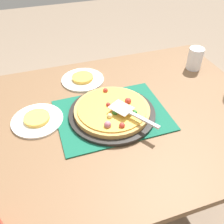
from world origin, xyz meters
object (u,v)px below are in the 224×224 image
plate_far_right (83,80)px  cup_corner (195,59)px  plate_near_left (37,120)px  pizza_server (130,113)px  pizza (112,110)px  served_slice_left (37,118)px  pizza_pan (112,113)px  served_slice_right (83,78)px

plate_far_right → cup_corner: cup_corner is taller
plate_far_right → cup_corner: (0.62, -0.07, 0.06)m
plate_near_left → pizza_server: bearing=-22.2°
cup_corner → pizza_server: (-0.51, -0.32, 0.01)m
pizza → served_slice_left: size_ratio=3.00×
pizza_pan → pizza_server: 0.11m
cup_corner → plate_near_left: bearing=-168.9°
pizza_pan → plate_near_left: pizza_pan is taller
plate_far_right → served_slice_left: 0.36m
pizza_server → served_slice_right: bearing=105.3°
pizza_pan → plate_far_right: size_ratio=1.73×
served_slice_left → cup_corner: (0.88, 0.17, 0.04)m
pizza → pizza_server: 0.10m
plate_near_left → pizza_server: (0.37, -0.15, 0.07)m
pizza_pan → plate_far_right: (-0.06, 0.31, -0.01)m
served_slice_right → pizza_server: 0.41m
pizza_pan → pizza: 0.02m
plate_near_left → served_slice_left: size_ratio=2.00×
plate_near_left → served_slice_right: bearing=43.5°
pizza_pan → served_slice_right: (-0.06, 0.31, 0.01)m
pizza → served_slice_left: pizza is taller
pizza_pan → plate_far_right: 0.32m
plate_near_left → served_slice_right: (0.26, 0.25, 0.01)m
served_slice_left → pizza_pan: bearing=-11.9°
pizza → plate_near_left: pizza is taller
plate_far_right → pizza_server: 0.42m
pizza → pizza_server: size_ratio=1.51×
plate_near_left → plate_far_right: 0.36m
served_slice_right → cup_corner: bearing=-6.9°
pizza_pan → served_slice_right: size_ratio=3.45×
plate_near_left → cup_corner: (0.88, 0.17, 0.06)m
served_slice_right → pizza_server: bearing=-74.7°
served_slice_left → served_slice_right: same height
pizza_pan → pizza: (0.00, -0.00, 0.02)m
served_slice_left → pizza_server: (0.37, -0.15, 0.05)m
cup_corner → plate_far_right: bearing=173.1°
plate_far_right → pizza_server: size_ratio=1.01×
plate_near_left → plate_far_right: same height
pizza → plate_far_right: 0.32m
pizza → pizza_server: pizza_server is taller
pizza_pan → served_slice_right: served_slice_right is taller
pizza → plate_far_right: bearing=100.4°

